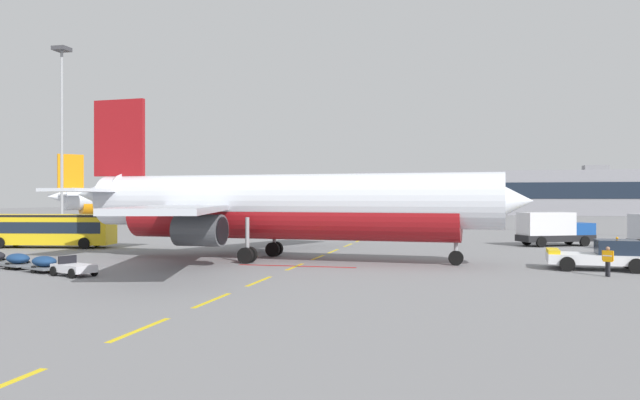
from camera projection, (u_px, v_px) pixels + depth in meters
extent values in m
plane|color=slate|center=(598.00, 250.00, 53.07)|extent=(400.00, 400.00, 0.00)
cube|color=yellow|center=(140.00, 329.00, 21.07)|extent=(0.24, 4.00, 0.01)
cube|color=yellow|center=(212.00, 300.00, 27.06)|extent=(0.24, 4.00, 0.01)
cube|color=yellow|center=(259.00, 281.00, 33.23)|extent=(0.24, 4.00, 0.01)
cube|color=yellow|center=(295.00, 267.00, 40.21)|extent=(0.24, 4.00, 0.01)
cube|color=yellow|center=(318.00, 257.00, 46.52)|extent=(0.24, 4.00, 0.01)
cube|color=yellow|center=(333.00, 251.00, 51.89)|extent=(0.24, 4.00, 0.01)
cube|color=yellow|center=(348.00, 245.00, 58.51)|extent=(0.24, 4.00, 0.01)
cube|color=yellow|center=(359.00, 241.00, 64.47)|extent=(0.24, 4.00, 0.01)
cube|color=yellow|center=(369.00, 237.00, 71.31)|extent=(0.24, 4.00, 0.01)
cube|color=yellow|center=(377.00, 234.00, 77.28)|extent=(0.24, 4.00, 0.01)
cube|color=yellow|center=(383.00, 231.00, 82.89)|extent=(0.24, 4.00, 0.01)
cube|color=yellow|center=(389.00, 229.00, 89.32)|extent=(0.24, 4.00, 0.01)
cube|color=yellow|center=(393.00, 227.00, 95.46)|extent=(0.24, 4.00, 0.01)
cube|color=yellow|center=(398.00, 225.00, 101.81)|extent=(0.24, 4.00, 0.01)
cube|color=#B21414|center=(297.00, 266.00, 40.59)|extent=(8.00, 0.40, 0.01)
cylinder|color=silver|center=(287.00, 201.00, 44.38)|extent=(30.27, 5.56, 3.80)
cylinder|color=maroon|center=(287.00, 215.00, 44.38)|extent=(24.66, 4.92, 3.50)
cone|color=silver|center=(505.00, 201.00, 40.07)|extent=(3.71, 3.92, 3.72)
cone|color=silver|center=(100.00, 194.00, 48.88)|extent=(4.38, 3.47, 3.23)
cube|color=#192333|center=(489.00, 191.00, 40.37)|extent=(1.76, 2.94, 0.60)
cube|color=maroon|center=(119.00, 138.00, 48.36)|extent=(4.41, 0.62, 6.00)
cube|color=silver|center=(135.00, 191.00, 51.65)|extent=(3.57, 6.58, 0.24)
cube|color=silver|center=(85.00, 190.00, 45.51)|extent=(3.57, 6.58, 0.24)
cube|color=#B7BCC6|center=(277.00, 206.00, 53.66)|extent=(10.98, 17.54, 0.36)
cube|color=#B7BCC6|center=(178.00, 209.00, 37.37)|extent=(9.28, 17.66, 0.36)
cylinder|color=#4C4F54|center=(263.00, 224.00, 50.83)|extent=(3.32, 2.28, 2.10)
cylinder|color=black|center=(281.00, 224.00, 50.38)|extent=(0.22, 1.79, 1.79)
cylinder|color=#4C4F54|center=(200.00, 230.00, 40.29)|extent=(3.32, 2.28, 2.10)
cylinder|color=black|center=(222.00, 231.00, 39.84)|extent=(0.22, 1.79, 1.79)
cylinder|color=gray|center=(456.00, 238.00, 40.98)|extent=(0.28, 0.28, 2.67)
cylinder|color=black|center=(456.00, 258.00, 40.99)|extent=(1.00, 0.34, 0.99)
cylinder|color=gray|center=(274.00, 232.00, 47.45)|extent=(0.28, 0.28, 2.61)
cylinder|color=black|center=(276.00, 249.00, 47.79)|extent=(1.12, 0.41, 1.10)
cylinder|color=black|center=(273.00, 249.00, 47.12)|extent=(1.12, 0.41, 1.10)
cylinder|color=gray|center=(247.00, 236.00, 42.47)|extent=(0.28, 0.28, 2.61)
cylinder|color=black|center=(249.00, 255.00, 42.81)|extent=(1.12, 0.41, 1.10)
cylinder|color=black|center=(245.00, 256.00, 42.14)|extent=(1.12, 0.41, 1.10)
cube|color=silver|center=(598.00, 259.00, 38.50)|extent=(6.16, 3.16, 0.60)
cube|color=#192333|center=(617.00, 247.00, 38.18)|extent=(2.52, 2.27, 0.90)
cube|color=yellow|center=(553.00, 251.00, 39.26)|extent=(0.85, 2.56, 0.24)
sphere|color=orange|center=(617.00, 238.00, 38.18)|extent=(0.16, 0.16, 0.16)
cylinder|color=black|center=(567.00, 264.00, 37.71)|extent=(0.92, 0.45, 0.90)
cylinder|color=black|center=(563.00, 260.00, 40.39)|extent=(0.92, 0.45, 0.90)
cylinder|color=black|center=(637.00, 266.00, 36.61)|extent=(0.92, 0.45, 0.90)
cylinder|color=black|center=(628.00, 261.00, 39.29)|extent=(0.92, 0.45, 0.90)
cylinder|color=silver|center=(148.00, 199.00, 114.34)|extent=(21.63, 25.21, 3.73)
cylinder|color=orange|center=(148.00, 205.00, 114.35)|extent=(17.91, 20.77, 3.43)
cone|color=silver|center=(219.00, 199.00, 123.31)|extent=(5.01, 4.98, 3.66)
cone|color=silver|center=(60.00, 197.00, 104.96)|extent=(5.07, 5.20, 3.17)
cube|color=#192333|center=(214.00, 196.00, 122.68)|extent=(3.16, 2.99, 0.59)
cube|color=orange|center=(71.00, 171.00, 105.98)|extent=(3.01, 3.56, 5.89)
cube|color=silver|center=(61.00, 195.00, 108.08)|extent=(6.85, 6.41, 0.24)
cube|color=silver|center=(72.00, 195.00, 103.08)|extent=(6.85, 6.41, 0.24)
cube|color=#B7BCC6|center=(111.00, 202.00, 118.61)|extent=(12.71, 16.71, 0.35)
cube|color=#B7BCC6|center=(144.00, 202.00, 105.34)|extent=(17.29, 10.16, 0.35)
cylinder|color=#4C4F54|center=(116.00, 209.00, 116.18)|extent=(3.59, 3.74, 2.06)
cylinder|color=black|center=(124.00, 209.00, 117.14)|extent=(1.43, 1.20, 1.75)
cylinder|color=#4C4F54|center=(137.00, 210.00, 107.60)|extent=(3.59, 3.74, 2.06)
cylinder|color=black|center=(146.00, 210.00, 108.55)|extent=(1.43, 1.20, 1.75)
cylinder|color=gray|center=(205.00, 211.00, 121.44)|extent=(0.27, 0.27, 2.62)
cylinder|color=black|center=(205.00, 218.00, 121.45)|extent=(0.83, 0.93, 0.97)
cylinder|color=gray|center=(132.00, 212.00, 115.19)|extent=(0.27, 0.27, 2.56)
cylinder|color=black|center=(132.00, 219.00, 115.47)|extent=(0.95, 1.05, 1.08)
cylinder|color=black|center=(133.00, 219.00, 114.92)|extent=(0.95, 1.05, 1.08)
cylinder|color=gray|center=(143.00, 213.00, 111.13)|extent=(0.27, 0.27, 2.56)
cylinder|color=black|center=(142.00, 220.00, 111.41)|extent=(0.95, 1.05, 1.08)
cylinder|color=black|center=(143.00, 220.00, 110.86)|extent=(0.95, 1.05, 1.08)
cube|color=yellow|center=(47.00, 229.00, 55.72)|extent=(12.29, 4.78, 2.70)
cube|color=#192333|center=(47.00, 227.00, 55.72)|extent=(11.35, 4.65, 1.00)
cube|color=black|center=(47.00, 216.00, 55.72)|extent=(12.31, 4.80, 0.20)
cylinder|color=black|center=(97.00, 241.00, 56.85)|extent=(1.04, 0.49, 1.00)
cylinder|color=black|center=(84.00, 243.00, 54.16)|extent=(1.04, 0.49, 1.00)
cylinder|color=black|center=(16.00, 241.00, 57.27)|extent=(1.04, 0.49, 1.00)
cylinder|color=black|center=(0.00, 243.00, 54.57)|extent=(1.04, 0.49, 1.00)
cube|color=black|center=(555.00, 238.00, 57.66)|extent=(7.34, 5.22, 0.60)
cube|color=#194799|center=(577.00, 229.00, 58.16)|extent=(3.15, 3.11, 1.10)
cube|color=#192333|center=(588.00, 227.00, 58.41)|extent=(0.90, 1.75, 0.64)
cube|color=silver|center=(546.00, 224.00, 57.43)|extent=(5.33, 4.24, 2.10)
cylinder|color=black|center=(569.00, 240.00, 59.32)|extent=(0.99, 0.67, 0.96)
cylinder|color=black|center=(585.00, 241.00, 56.98)|extent=(0.99, 0.67, 0.96)
cylinder|color=black|center=(527.00, 240.00, 58.33)|extent=(0.99, 0.67, 0.96)
cylinder|color=black|center=(541.00, 242.00, 55.99)|extent=(0.99, 0.67, 0.96)
cylinder|color=black|center=(639.00, 246.00, 51.27)|extent=(0.82, 0.93, 0.96)
cube|color=silver|center=(74.00, 268.00, 35.45)|extent=(2.94, 2.28, 0.44)
cube|color=black|center=(67.00, 260.00, 35.83)|extent=(0.54, 1.08, 0.56)
cylinder|color=black|center=(94.00, 271.00, 35.50)|extent=(0.59, 0.38, 0.56)
cylinder|color=black|center=(72.00, 274.00, 34.36)|extent=(0.59, 0.38, 0.56)
cylinder|color=black|center=(76.00, 269.00, 36.55)|extent=(0.59, 0.38, 0.56)
cylinder|color=black|center=(54.00, 271.00, 35.41)|extent=(0.59, 0.38, 0.56)
cube|color=slate|center=(44.00, 268.00, 37.26)|extent=(2.79, 2.30, 0.12)
ellipsoid|color=navy|center=(44.00, 261.00, 37.26)|extent=(2.14, 1.80, 0.64)
cylinder|color=black|center=(55.00, 268.00, 37.81)|extent=(0.46, 0.30, 0.44)
cylinder|color=black|center=(33.00, 270.00, 36.71)|extent=(0.46, 0.30, 0.44)
cube|color=slate|center=(18.00, 264.00, 39.00)|extent=(2.79, 2.30, 0.12)
ellipsoid|color=navy|center=(18.00, 258.00, 39.00)|extent=(2.14, 1.80, 0.64)
cylinder|color=black|center=(28.00, 264.00, 39.55)|extent=(0.46, 0.30, 0.44)
cylinder|color=black|center=(7.00, 266.00, 38.45)|extent=(0.46, 0.30, 0.44)
cylinder|color=black|center=(4.00, 262.00, 41.29)|extent=(0.46, 0.30, 0.44)
cylinder|color=#232328|center=(607.00, 269.00, 35.30)|extent=(0.16, 0.16, 0.85)
cylinder|color=#232328|center=(609.00, 269.00, 35.07)|extent=(0.16, 0.16, 0.85)
cube|color=orange|center=(608.00, 256.00, 35.18)|extent=(0.54, 0.45, 0.64)
cube|color=silver|center=(608.00, 256.00, 35.18)|extent=(0.55, 0.46, 0.06)
sphere|color=#8C664C|center=(608.00, 249.00, 35.18)|extent=(0.23, 0.23, 0.23)
cylinder|color=orange|center=(603.00, 255.00, 35.42)|extent=(0.09, 0.09, 0.57)
cylinder|color=orange|center=(613.00, 256.00, 34.95)|extent=(0.09, 0.09, 0.57)
cylinder|color=slate|center=(62.00, 231.00, 77.27)|extent=(0.70, 0.70, 0.60)
cylinder|color=#9EA0A5|center=(62.00, 142.00, 77.23)|extent=(0.36, 0.36, 22.91)
cube|color=#3F3F44|center=(62.00, 49.00, 77.19)|extent=(1.80, 1.80, 0.50)
cube|color=gray|center=(538.00, 193.00, 167.30)|extent=(96.81, 22.84, 11.51)
cube|color=#192333|center=(543.00, 190.00, 156.13)|extent=(89.06, 0.12, 4.14)
cube|color=gray|center=(595.00, 168.00, 163.95)|extent=(6.00, 5.00, 1.60)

